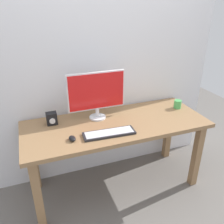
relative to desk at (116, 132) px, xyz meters
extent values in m
plane|color=slate|center=(0.00, 0.00, -0.66)|extent=(6.00, 6.00, 0.00)
cube|color=silver|center=(0.00, 0.39, 0.84)|extent=(2.55, 0.04, 3.00)
cube|color=#936D47|center=(0.00, 0.00, 0.09)|extent=(1.77, 0.70, 0.04)
cube|color=#936D47|center=(-0.80, -0.27, -0.30)|extent=(0.07, 0.07, 0.74)
cube|color=#936D47|center=(0.80, -0.27, -0.30)|extent=(0.07, 0.07, 0.74)
cube|color=#936D47|center=(-0.80, 0.27, -0.30)|extent=(0.07, 0.07, 0.74)
cube|color=#936D47|center=(0.80, 0.27, -0.30)|extent=(0.07, 0.07, 0.74)
cylinder|color=silver|center=(-0.14, 0.16, 0.12)|extent=(0.16, 0.16, 0.02)
cylinder|color=silver|center=(-0.14, 0.16, 0.17)|extent=(0.04, 0.04, 0.09)
cube|color=silver|center=(-0.14, 0.17, 0.39)|extent=(0.56, 0.02, 0.37)
cube|color=red|center=(-0.14, 0.16, 0.39)|extent=(0.54, 0.01, 0.35)
cube|color=#232328|center=(-0.13, -0.18, 0.12)|extent=(0.47, 0.17, 0.02)
cube|color=silver|center=(-0.13, -0.18, 0.13)|extent=(0.43, 0.14, 0.00)
ellipsoid|color=black|center=(-0.46, -0.17, 0.13)|extent=(0.07, 0.09, 0.04)
cube|color=black|center=(-0.58, 0.19, 0.17)|extent=(0.10, 0.08, 0.12)
cylinder|color=silver|center=(-0.58, 0.14, 0.16)|extent=(0.05, 0.01, 0.05)
cylinder|color=#4CB259|center=(0.75, 0.08, 0.15)|extent=(0.08, 0.08, 0.09)
camera|label=1|loc=(-0.73, -1.85, 1.18)|focal=37.61mm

